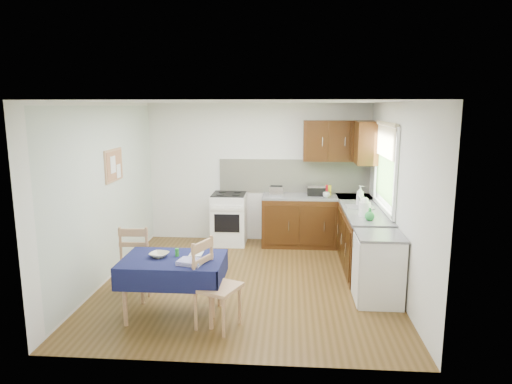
# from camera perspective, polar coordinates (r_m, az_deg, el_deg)

# --- Properties ---
(floor) EXTENTS (4.20, 4.20, 0.00)m
(floor) POSITION_cam_1_polar(r_m,az_deg,el_deg) (6.58, -1.03, -11.11)
(floor) COLOR #4B3414
(floor) RESTS_ON ground
(ceiling) EXTENTS (4.00, 4.20, 0.02)m
(ceiling) POSITION_cam_1_polar(r_m,az_deg,el_deg) (6.11, -1.11, 11.22)
(ceiling) COLOR white
(ceiling) RESTS_ON wall_back
(wall_back) EXTENTS (4.00, 0.02, 2.50)m
(wall_back) POSITION_cam_1_polar(r_m,az_deg,el_deg) (8.29, 0.27, 2.42)
(wall_back) COLOR white
(wall_back) RESTS_ON ground
(wall_front) EXTENTS (4.00, 0.02, 2.50)m
(wall_front) POSITION_cam_1_polar(r_m,az_deg,el_deg) (4.19, -3.74, -5.89)
(wall_front) COLOR white
(wall_front) RESTS_ON ground
(wall_left) EXTENTS (0.02, 4.20, 2.50)m
(wall_left) POSITION_cam_1_polar(r_m,az_deg,el_deg) (6.71, -18.34, -0.10)
(wall_left) COLOR silver
(wall_left) RESTS_ON ground
(wall_right) EXTENTS (0.02, 4.20, 2.50)m
(wall_right) POSITION_cam_1_polar(r_m,az_deg,el_deg) (6.36, 17.18, -0.61)
(wall_right) COLOR white
(wall_right) RESTS_ON ground
(base_cabinets) EXTENTS (1.90, 2.30, 0.86)m
(base_cabinets) POSITION_cam_1_polar(r_m,az_deg,el_deg) (7.65, 10.05, -4.73)
(base_cabinets) COLOR black
(base_cabinets) RESTS_ON ground
(worktop_back) EXTENTS (1.90, 0.60, 0.04)m
(worktop_back) POSITION_cam_1_polar(r_m,az_deg,el_deg) (8.05, 7.60, -0.59)
(worktop_back) COLOR slate
(worktop_back) RESTS_ON base_cabinets
(worktop_right) EXTENTS (0.60, 1.70, 0.04)m
(worktop_right) POSITION_cam_1_polar(r_m,az_deg,el_deg) (7.00, 13.45, -2.51)
(worktop_right) COLOR slate
(worktop_right) RESTS_ON base_cabinets
(worktop_corner) EXTENTS (0.60, 0.60, 0.04)m
(worktop_corner) POSITION_cam_1_polar(r_m,az_deg,el_deg) (8.11, 12.19, -0.65)
(worktop_corner) COLOR slate
(worktop_corner) RESTS_ON base_cabinets
(splashback) EXTENTS (2.70, 0.02, 0.60)m
(splashback) POSITION_cam_1_polar(r_m,az_deg,el_deg) (8.26, 4.77, 2.01)
(splashback) COLOR beige
(splashback) RESTS_ON wall_back
(upper_cabinets) EXTENTS (1.20, 0.85, 0.70)m
(upper_cabinets) POSITION_cam_1_polar(r_m,az_deg,el_deg) (7.96, 11.21, 6.23)
(upper_cabinets) COLOR black
(upper_cabinets) RESTS_ON wall_back
(stove) EXTENTS (0.60, 0.61, 0.92)m
(stove) POSITION_cam_1_polar(r_m,az_deg,el_deg) (8.19, -3.37, -3.33)
(stove) COLOR white
(stove) RESTS_ON ground
(window) EXTENTS (0.04, 1.48, 1.26)m
(window) POSITION_cam_1_polar(r_m,az_deg,el_deg) (6.97, 15.87, 3.76)
(window) COLOR #335523
(window) RESTS_ON wall_right
(fridge) EXTENTS (0.58, 0.60, 0.89)m
(fridge) POSITION_cam_1_polar(r_m,az_deg,el_deg) (5.99, 15.08, -9.22)
(fridge) COLOR white
(fridge) RESTS_ON ground
(corkboard) EXTENTS (0.04, 0.62, 0.47)m
(corkboard) POSITION_cam_1_polar(r_m,az_deg,el_deg) (6.92, -17.35, 3.20)
(corkboard) COLOR tan
(corkboard) RESTS_ON wall_left
(dining_table) EXTENTS (1.17, 0.80, 0.71)m
(dining_table) POSITION_cam_1_polar(r_m,az_deg,el_deg) (5.46, -10.29, -9.19)
(dining_table) COLOR #110E3A
(dining_table) RESTS_ON ground
(chair_far) EXTENTS (0.44, 0.44, 0.94)m
(chair_far) POSITION_cam_1_polar(r_m,az_deg,el_deg) (6.23, -14.63, -7.90)
(chair_far) COLOR tan
(chair_far) RESTS_ON ground
(chair_near) EXTENTS (0.58, 0.58, 1.00)m
(chair_near) POSITION_cam_1_polar(r_m,az_deg,el_deg) (5.17, -5.31, -11.12)
(chair_near) COLOR tan
(chair_near) RESTS_ON ground
(toaster) EXTENTS (0.25, 0.15, 0.19)m
(toaster) POSITION_cam_1_polar(r_m,az_deg,el_deg) (7.94, 2.57, 0.12)
(toaster) COLOR silver
(toaster) RESTS_ON worktop_back
(sandwich_press) EXTENTS (0.31, 0.27, 0.18)m
(sandwich_press) POSITION_cam_1_polar(r_m,az_deg,el_deg) (8.07, 7.53, 0.23)
(sandwich_press) COLOR black
(sandwich_press) RESTS_ON worktop_back
(sauce_bottle) EXTENTS (0.05, 0.05, 0.20)m
(sauce_bottle) POSITION_cam_1_polar(r_m,az_deg,el_deg) (7.99, 8.83, 0.17)
(sauce_bottle) COLOR red
(sauce_bottle) RESTS_ON worktop_back
(yellow_packet) EXTENTS (0.14, 0.10, 0.17)m
(yellow_packet) POSITION_cam_1_polar(r_m,az_deg,el_deg) (8.13, 8.91, 0.24)
(yellow_packet) COLOR yellow
(yellow_packet) RESTS_ON worktop_back
(dish_rack) EXTENTS (0.41, 0.31, 0.20)m
(dish_rack) POSITION_cam_1_polar(r_m,az_deg,el_deg) (7.21, 12.84, -1.74)
(dish_rack) COLOR gray
(dish_rack) RESTS_ON worktop_right
(kettle) EXTENTS (0.16, 0.16, 0.27)m
(kettle) POSITION_cam_1_polar(r_m,az_deg,el_deg) (6.67, 13.42, -1.92)
(kettle) COLOR white
(kettle) RESTS_ON worktop_right
(cup) EXTENTS (0.12, 0.12, 0.09)m
(cup) POSITION_cam_1_polar(r_m,az_deg,el_deg) (7.90, 8.78, -0.35)
(cup) COLOR silver
(cup) RESTS_ON worktop_back
(soap_bottle_a) EXTENTS (0.18, 0.18, 0.33)m
(soap_bottle_a) POSITION_cam_1_polar(r_m,az_deg,el_deg) (7.29, 12.88, -0.49)
(soap_bottle_a) COLOR white
(soap_bottle_a) RESTS_ON worktop_right
(soap_bottle_b) EXTENTS (0.11, 0.11, 0.21)m
(soap_bottle_b) POSITION_cam_1_polar(r_m,az_deg,el_deg) (7.38, 12.91, -0.82)
(soap_bottle_b) COLOR blue
(soap_bottle_b) RESTS_ON worktop_right
(soap_bottle_c) EXTENTS (0.18, 0.18, 0.17)m
(soap_bottle_c) POSITION_cam_1_polar(r_m,az_deg,el_deg) (6.43, 14.03, -2.72)
(soap_bottle_c) COLOR green
(soap_bottle_c) RESTS_ON worktop_right
(plate_bowl) EXTENTS (0.26, 0.26, 0.05)m
(plate_bowl) POSITION_cam_1_polar(r_m,az_deg,el_deg) (5.49, -12.01, -7.68)
(plate_bowl) COLOR beige
(plate_bowl) RESTS_ON dining_table
(book) EXTENTS (0.15, 0.21, 0.02)m
(book) POSITION_cam_1_polar(r_m,az_deg,el_deg) (5.52, -8.25, -7.65)
(book) COLOR white
(book) RESTS_ON dining_table
(spice_jar) EXTENTS (0.05, 0.05, 0.09)m
(spice_jar) POSITION_cam_1_polar(r_m,az_deg,el_deg) (5.47, -9.84, -7.44)
(spice_jar) COLOR green
(spice_jar) RESTS_ON dining_table
(tea_towel) EXTENTS (0.31, 0.26, 0.05)m
(tea_towel) POSITION_cam_1_polar(r_m,az_deg,el_deg) (5.20, -8.19, -8.65)
(tea_towel) COLOR #2B2996
(tea_towel) RESTS_ON dining_table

